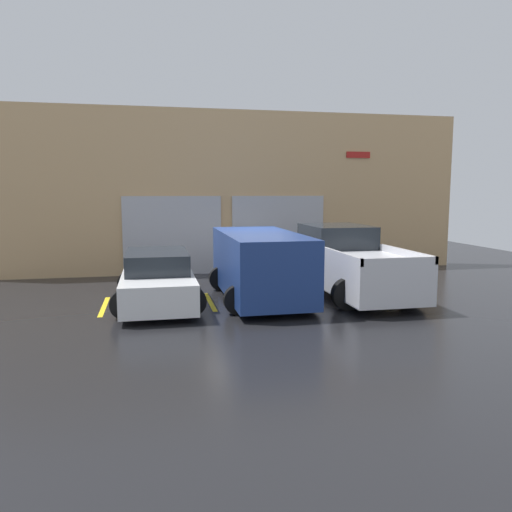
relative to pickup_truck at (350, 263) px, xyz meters
name	(u,v)px	position (x,y,z in m)	size (l,w,h in m)	color
ground_plane	(248,288)	(-2.64, 1.31, -0.86)	(28.00, 28.00, 0.00)	black
shophouse_building	(230,193)	(-2.65, 4.61, 1.91)	(16.86, 0.68, 5.62)	tan
pickup_truck	(350,263)	(0.00, 0.00, 0.00)	(2.45, 5.10, 1.85)	silver
sedan_white	(158,279)	(-5.29, -0.25, -0.23)	(2.16, 4.35, 1.34)	white
sedan_side	(260,264)	(-2.64, -0.27, 0.09)	(2.35, 4.70, 1.77)	navy
parking_stripe_far_left	(104,306)	(-6.61, -0.27, -0.86)	(0.12, 2.20, 0.01)	gold
parking_stripe_left	(210,302)	(-3.97, -0.27, -0.86)	(0.12, 2.20, 0.01)	gold
parking_stripe_centre	(308,297)	(-1.32, -0.27, -0.86)	(0.12, 2.20, 0.01)	gold
parking_stripe_right	(398,293)	(1.32, -0.27, -0.86)	(0.12, 2.20, 0.01)	gold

